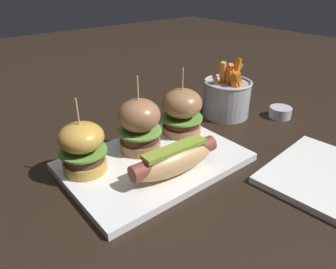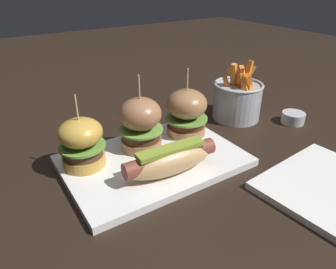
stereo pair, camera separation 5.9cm
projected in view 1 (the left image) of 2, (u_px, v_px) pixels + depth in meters
name	position (u px, v px, depth m)	size (l,w,h in m)	color
ground_plane	(155.00, 165.00, 0.60)	(3.00, 3.00, 0.00)	black
platter_main	(155.00, 161.00, 0.59)	(0.33, 0.23, 0.01)	white
hot_dog	(174.00, 160.00, 0.53)	(0.17, 0.06, 0.05)	tan
slider_left	(83.00, 147.00, 0.53)	(0.08, 0.08, 0.14)	gold
slider_center	(140.00, 124.00, 0.60)	(0.09, 0.09, 0.15)	#9B6746
slider_right	(182.00, 111.00, 0.66)	(0.09, 0.09, 0.14)	#976B43
fries_bucket	(227.00, 97.00, 0.78)	(0.12, 0.12, 0.14)	#A8AAB2
sauce_ramekin	(280.00, 112.00, 0.78)	(0.05, 0.05, 0.03)	#B7BABF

